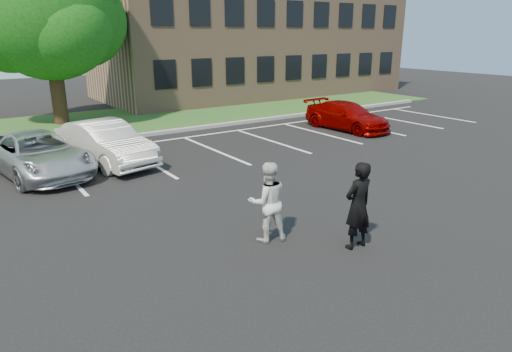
{
  "coord_description": "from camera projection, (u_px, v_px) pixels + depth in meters",
  "views": [
    {
      "loc": [
        -5.73,
        -7.36,
        4.45
      ],
      "look_at": [
        0.0,
        1.0,
        1.25
      ],
      "focal_mm": 32.0,
      "sensor_mm": 36.0,
      "label": 1
    }
  ],
  "objects": [
    {
      "name": "office_building",
      "position": [
        252.0,
        36.0,
        33.81
      ],
      "size": [
        22.4,
        10.4,
        8.3
      ],
      "color": "#947358",
      "rests_on": "ground"
    },
    {
      "name": "ground_plane",
      "position": [
        281.0,
        240.0,
        10.22
      ],
      "size": [
        90.0,
        90.0,
        0.0
      ],
      "primitive_type": "plane",
      "color": "black",
      "rests_on": "ground"
    },
    {
      "name": "man_black_suit",
      "position": [
        358.0,
        206.0,
        9.61
      ],
      "size": [
        0.7,
        0.46,
        1.92
      ],
      "primitive_type": "imported",
      "rotation": [
        0.0,
        0.0,
        3.14
      ],
      "color": "black",
      "rests_on": "ground"
    },
    {
      "name": "curb",
      "position": [
        112.0,
        139.0,
        19.63
      ],
      "size": [
        40.0,
        0.3,
        0.15
      ],
      "primitive_type": "cube",
      "color": "gray",
      "rests_on": "ground"
    },
    {
      "name": "car_red_compact",
      "position": [
        347.0,
        116.0,
        21.71
      ],
      "size": [
        2.09,
        4.56,
        1.29
      ],
      "primitive_type": "imported",
      "rotation": [
        0.0,
        0.0,
        0.06
      ],
      "color": "#7E0100",
      "rests_on": "ground"
    },
    {
      "name": "tree",
      "position": [
        49.0,
        12.0,
        21.52
      ],
      "size": [
        7.8,
        7.2,
        8.8
      ],
      "color": "black",
      "rests_on": "ground"
    },
    {
      "name": "grass_strip",
      "position": [
        87.0,
        125.0,
        22.79
      ],
      "size": [
        44.0,
        8.0,
        0.08
      ],
      "primitive_type": "cube",
      "color": "#234D1C",
      "rests_on": "ground"
    },
    {
      "name": "stall_lines",
      "position": [
        172.0,
        150.0,
        18.01
      ],
      "size": [
        34.0,
        5.36,
        0.01
      ],
      "color": "white",
      "rests_on": "ground"
    },
    {
      "name": "man_white_shirt",
      "position": [
        268.0,
        202.0,
        9.98
      ],
      "size": [
        1.04,
        0.92,
        1.8
      ],
      "primitive_type": "imported",
      "rotation": [
        0.0,
        0.0,
        2.83
      ],
      "color": "silver",
      "rests_on": "ground"
    },
    {
      "name": "car_silver_minivan",
      "position": [
        37.0,
        154.0,
        14.73
      ],
      "size": [
        3.13,
        5.27,
        1.37
      ],
      "primitive_type": "imported",
      "rotation": [
        0.0,
        0.0,
        0.18
      ],
      "color": "silver",
      "rests_on": "ground"
    },
    {
      "name": "car_white_sedan",
      "position": [
        105.0,
        143.0,
        15.92
      ],
      "size": [
        2.53,
        4.8,
        1.5
      ],
      "primitive_type": "imported",
      "rotation": [
        0.0,
        0.0,
        0.21
      ],
      "color": "silver",
      "rests_on": "ground"
    }
  ]
}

